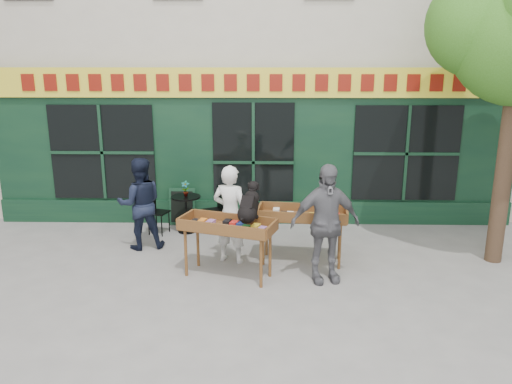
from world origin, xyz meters
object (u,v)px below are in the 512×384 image
Objects in this scene: man_right at (325,224)px; bistro_table at (186,207)px; book_cart_right at (302,217)px; woman at (230,214)px; book_cart_center at (227,229)px; man_left at (140,204)px; dog at (249,201)px.

bistro_table is at bearing 125.81° from man_right.
man_right is at bearing -60.69° from book_cart_right.
woman reaches higher than book_cart_right.
woman is at bearing 108.70° from book_cart_center.
woman is at bearing -56.07° from bistro_table.
book_cart_right is 0.82× the size of man_right.
bistro_table is 1.18m from man_left.
book_cart_center is 2.70× the size of dog.
book_cart_center is 0.85× the size of man_right.
man_left is (-1.72, 0.62, 0.00)m from woman.
dog is at bearing 10.57° from book_cart_center.
dog is (0.35, -0.05, 0.47)m from book_cart_center.
man_right reaches higher than man_left.
man_right is at bearing -41.70° from bistro_table.
man_right is 3.55m from man_left.
dog is at bearing 135.27° from woman.
man_left is (-1.72, 1.27, 0.04)m from book_cart_center.
book_cart_center is 0.94× the size of woman.
dog is at bearing 131.06° from man_left.
man_left reaches higher than bistro_table.
woman is 1.24m from book_cart_right.
woman is 0.90× the size of man_right.
man_right is at bearing 140.52° from man_left.
dog is 2.71m from bistro_table.
woman reaches higher than dog.
man_left is at bearing -0.98° from woman.
bistro_table is (-1.02, 1.52, -0.32)m from woman.
man_right is at bearing 14.33° from book_cart_center.
book_cart_center is at bearing 163.13° from man_right.
dog is 0.35× the size of woman.
book_cart_right is 2.06× the size of bistro_table.
man_right is 1.11× the size of man_left.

